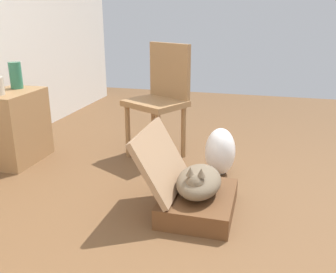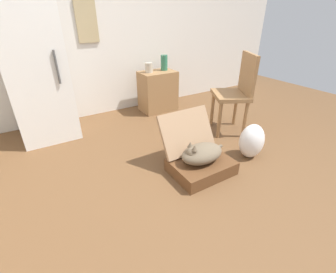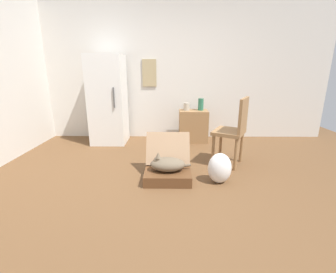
{
  "view_description": "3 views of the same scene",
  "coord_description": "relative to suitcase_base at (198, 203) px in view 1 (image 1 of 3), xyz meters",
  "views": [
    {
      "loc": [
        -2.1,
        -0.22,
        1.24
      ],
      "look_at": [
        0.2,
        0.4,
        0.45
      ],
      "focal_mm": 39.8,
      "sensor_mm": 36.0,
      "label": 1
    },
    {
      "loc": [
        -1.25,
        -1.31,
        1.42
      ],
      "look_at": [
        -0.09,
        0.56,
        0.25
      ],
      "focal_mm": 25.22,
      "sensor_mm": 36.0,
      "label": 2
    },
    {
      "loc": [
        0.07,
        -2.53,
        1.34
      ],
      "look_at": [
        0.04,
        0.78,
        0.4
      ],
      "focal_mm": 24.64,
      "sensor_mm": 36.0,
      "label": 3
    }
  ],
  "objects": [
    {
      "name": "ground_plane",
      "position": [
        -0.04,
        -0.15,
        -0.07
      ],
      "size": [
        7.68,
        7.68,
        0.0
      ],
      "primitive_type": "plane",
      "color": "brown",
      "rests_on": "ground"
    },
    {
      "name": "suitcase_base",
      "position": [
        0.0,
        0.0,
        0.0
      ],
      "size": [
        0.58,
        0.45,
        0.13
      ],
      "primitive_type": "cube",
      "color": "brown",
      "rests_on": "ground"
    },
    {
      "name": "suitcase_lid",
      "position": [
        0.0,
        0.25,
        0.27
      ],
      "size": [
        0.58,
        0.26,
        0.41
      ],
      "primitive_type": "cube",
      "rotation": [
        1.05,
        0.0,
        0.0
      ],
      "color": "#9B7756",
      "rests_on": "suitcase_base"
    },
    {
      "name": "cat",
      "position": [
        -0.01,
        0.0,
        0.16
      ],
      "size": [
        0.52,
        0.28,
        0.23
      ],
      "color": "brown",
      "rests_on": "suitcase_base"
    },
    {
      "name": "plastic_bag_white",
      "position": [
        0.64,
        -0.05,
        0.12
      ],
      "size": [
        0.29,
        0.24,
        0.38
      ],
      "primitive_type": "ellipsoid",
      "color": "white",
      "rests_on": "ground"
    },
    {
      "name": "side_table",
      "position": [
        0.48,
        1.7,
        0.24
      ],
      "size": [
        0.54,
        0.37,
        0.62
      ],
      "primitive_type": "cube",
      "color": "olive",
      "rests_on": "ground"
    },
    {
      "name": "vase_short",
      "position": [
        0.61,
        1.73,
        0.66
      ],
      "size": [
        0.1,
        0.1,
        0.23
      ],
      "primitive_type": "cylinder",
      "color": "#2D7051",
      "rests_on": "side_table"
    },
    {
      "name": "chair",
      "position": [
        0.94,
        0.52,
        0.49
      ],
      "size": [
        0.58,
        0.61,
        0.99
      ],
      "rotation": [
        0.0,
        0.0,
        -2.06
      ],
      "color": "olive",
      "rests_on": "ground"
    }
  ]
}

